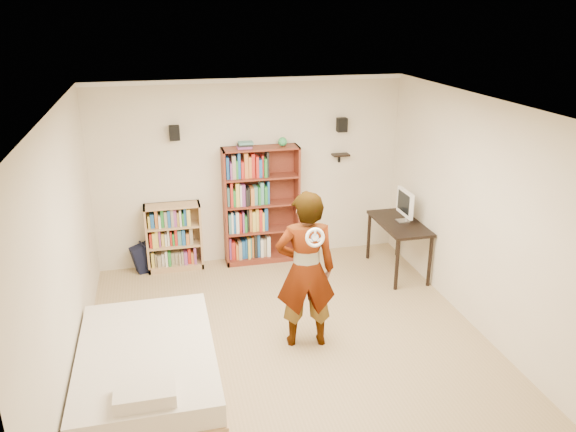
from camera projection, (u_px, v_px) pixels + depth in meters
name	position (u px, v px, depth m)	size (l,w,h in m)	color
ground	(291.00, 345.00, 6.38)	(4.50, 5.00, 0.01)	tan
room_shell	(291.00, 199.00, 5.76)	(4.52, 5.02, 2.71)	silver
crown_molding	(291.00, 110.00, 5.44)	(4.50, 5.00, 0.06)	white
speaker_left	(174.00, 133.00, 7.64)	(0.14, 0.12, 0.20)	black
speaker_right	(342.00, 125.00, 8.16)	(0.14, 0.12, 0.20)	black
wall_shelf	(341.00, 155.00, 8.32)	(0.25, 0.16, 0.03)	black
tall_bookshelf	(261.00, 206.00, 8.23)	(1.10, 0.32, 1.75)	maroon
low_bookshelf	(174.00, 237.00, 8.09)	(0.79, 0.30, 0.99)	tan
computer_desk	(398.00, 247.00, 8.04)	(0.56, 1.12, 0.77)	black
imac	(404.00, 206.00, 7.85)	(0.09, 0.46, 0.46)	white
daybed	(147.00, 364.00, 5.53)	(1.34, 2.05, 0.61)	silver
person	(306.00, 270.00, 6.13)	(0.66, 0.44, 1.82)	black
wii_wheel	(315.00, 238.00, 5.63)	(0.20, 0.20, 0.04)	white
navy_bag	(144.00, 258.00, 8.09)	(0.32, 0.21, 0.43)	black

